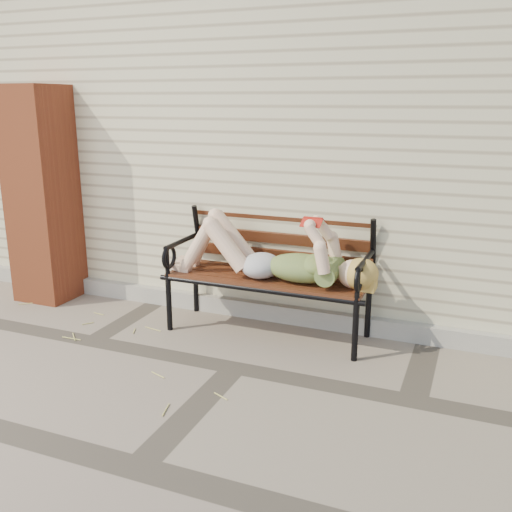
% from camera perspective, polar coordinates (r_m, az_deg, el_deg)
% --- Properties ---
extents(ground, '(80.00, 80.00, 0.00)m').
position_cam_1_polar(ground, '(4.19, -2.15, -11.11)').
color(ground, '#766A5B').
rests_on(ground, ground).
extents(house_wall, '(8.00, 4.00, 3.00)m').
position_cam_1_polar(house_wall, '(6.61, 8.65, 12.02)').
color(house_wall, beige).
rests_on(house_wall, ground).
extents(foundation_strip, '(8.00, 0.10, 0.15)m').
position_cam_1_polar(foundation_strip, '(4.98, 2.43, -5.71)').
color(foundation_strip, '#A5A295').
rests_on(foundation_strip, ground).
extents(brick_pillar, '(0.50, 0.50, 2.00)m').
position_cam_1_polar(brick_pillar, '(5.73, -20.56, 5.71)').
color(brick_pillar, '#A94926').
rests_on(brick_pillar, ground).
extents(garden_bench, '(1.77, 0.71, 1.15)m').
position_cam_1_polar(garden_bench, '(4.65, 1.63, 0.13)').
color(garden_bench, black).
rests_on(garden_bench, ground).
extents(reading_woman, '(1.67, 0.38, 0.53)m').
position_cam_1_polar(reading_woman, '(4.51, 1.18, 0.15)').
color(reading_woman, '#093640').
rests_on(reading_woman, ground).
extents(straw_scatter, '(2.29, 1.65, 0.01)m').
position_cam_1_polar(straw_scatter, '(4.90, -20.41, -7.96)').
color(straw_scatter, tan).
rests_on(straw_scatter, ground).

